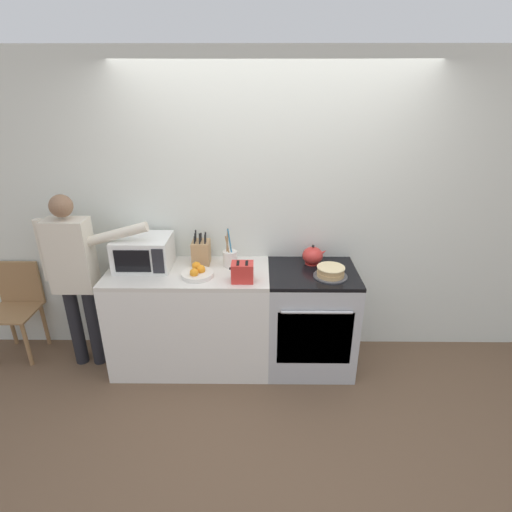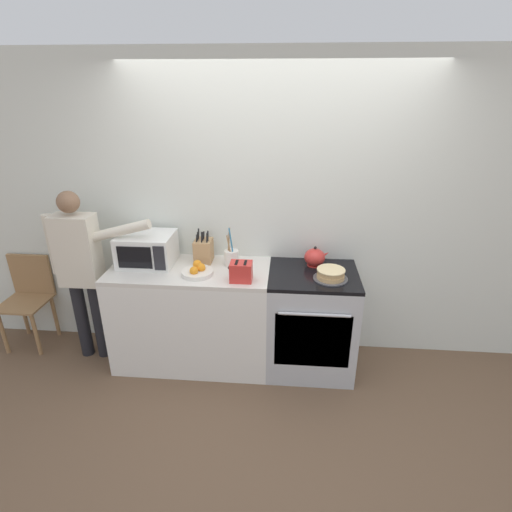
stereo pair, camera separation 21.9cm
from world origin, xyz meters
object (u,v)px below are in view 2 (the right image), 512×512
Objects in this scene: tea_kettle at (315,257)px; person_baker at (81,264)px; microwave at (147,249)px; toaster at (241,272)px; stove_range at (311,321)px; layer_cake at (331,274)px; knife_block at (204,250)px; utensil_crock at (231,257)px; dining_chair at (29,294)px; fruit_bowl at (198,271)px.

person_baker is at bearing -174.93° from tea_kettle.
microwave is 2.43× the size of toaster.
layer_cake is at bearing -36.26° from stove_range.
knife_block is (-0.94, 0.17, 0.55)m from stove_range.
dining_chair is at bearing 177.85° from utensil_crock.
toaster is (0.37, -0.34, -0.02)m from knife_block.
utensil_crock is 1.28m from person_baker.
tea_kettle reaches higher than fruit_bowl.
layer_cake is 2.82m from dining_chair.
fruit_bowl is 1.79m from dining_chair.
utensil_crock reaches higher than tea_kettle.
stove_range is 0.52m from layer_cake.
person_baker is at bearing 2.66° from dining_chair.
toaster is at bearing -163.01° from stove_range.
person_baker reaches higher than toaster.
fruit_bowl is at bearing -89.76° from knife_block.
layer_cake is at bearing 0.05° from fruit_bowl.
knife_block is at bearing 136.79° from toaster.
tea_kettle is at bearing 85.25° from stove_range.
person_baker is (-2.09, 0.08, -0.03)m from layer_cake.
knife_block is at bearing 166.26° from layer_cake.
toaster reaches higher than dining_chair.
utensil_crock is 0.22× the size of person_baker.
utensil_crock is (0.25, -0.06, -0.03)m from knife_block.
tea_kettle is 0.68m from toaster.
layer_cake reaches higher than dining_chair.
toaster is (0.12, -0.28, 0.00)m from utensil_crock.
knife_block is 0.26m from utensil_crock.
microwave is at bearing 173.57° from layer_cake.
tea_kettle is 1.98m from person_baker.
person_baker is (-1.98, -0.18, -0.06)m from tea_kettle.
microwave reaches higher than toaster.
fruit_bowl is at bearing -174.34° from stove_range.
layer_cake is 1.06× the size of fruit_bowl.
microwave reaches higher than fruit_bowl.
microwave is (-1.53, 0.17, 0.09)m from layer_cake.
toaster is at bearing -150.08° from tea_kettle.
utensil_crock is at bearing 171.17° from stove_range.
microwave is 0.29× the size of person_baker.
utensil_crock is at bearing -13.77° from knife_block.
fruit_bowl is (-1.06, -0.00, -0.01)m from layer_cake.
dining_chair is (-1.71, 0.01, -0.51)m from knife_block.
tea_kettle reaches higher than dining_chair.
toaster is at bearing -17.09° from microwave.
dining_chair is at bearing 175.39° from microwave.
layer_cake is 1.10m from knife_block.
person_baker reaches higher than knife_block.
person_baker is (-1.27, -0.12, -0.06)m from utensil_crock.
person_baker is (-1.02, -0.18, -0.09)m from knife_block.
person_baker reaches higher than layer_cake.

